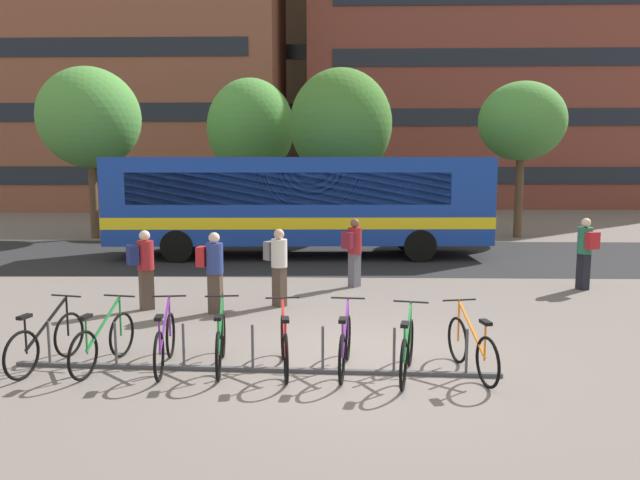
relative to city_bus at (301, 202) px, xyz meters
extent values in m
plane|color=#6B605B|center=(1.44, -10.19, -1.78)|extent=(200.00, 200.00, 0.00)
cube|color=#232326|center=(1.44, 0.00, -1.77)|extent=(80.00, 7.20, 0.01)
cube|color=#14389E|center=(-0.06, 0.00, 0.07)|extent=(12.09, 3.01, 2.70)
cube|color=yellow|center=(-0.06, 0.00, -0.58)|extent=(12.11, 3.03, 0.36)
cube|color=black|center=(5.38, 0.21, 1.20)|extent=(1.09, 2.33, 0.40)
cube|color=black|center=(5.91, 0.23, 0.34)|extent=(0.16, 2.19, 1.40)
cube|color=black|center=(-0.41, 1.23, 0.48)|extent=(9.84, 0.44, 0.97)
cube|color=black|center=(-0.32, -1.26, 0.48)|extent=(9.84, 0.44, 0.97)
cylinder|color=black|center=(3.61, 1.29, -1.28)|extent=(1.01, 0.34, 1.00)
cylinder|color=black|center=(3.70, -1.01, -1.28)|extent=(1.01, 0.34, 1.00)
cylinder|color=black|center=(-3.82, 1.01, -1.28)|extent=(1.01, 0.34, 1.00)
cylinder|color=black|center=(-3.74, -1.30, -1.28)|extent=(1.01, 0.34, 1.00)
cube|color=#47474C|center=(-0.11, -10.68, -1.75)|extent=(7.17, 0.40, 0.06)
cylinder|color=#47474C|center=(-3.18, -10.54, -1.43)|extent=(0.04, 0.04, 0.70)
cylinder|color=#47474C|center=(-2.16, -10.59, -1.43)|extent=(0.04, 0.04, 0.70)
cylinder|color=#47474C|center=(-1.14, -10.63, -1.43)|extent=(0.04, 0.04, 0.70)
cylinder|color=#47474C|center=(-0.11, -10.68, -1.43)|extent=(0.04, 0.04, 0.70)
cylinder|color=#47474C|center=(0.91, -10.72, -1.43)|extent=(0.04, 0.04, 0.70)
cylinder|color=#47474C|center=(1.93, -10.77, -1.43)|extent=(0.04, 0.04, 0.70)
cylinder|color=#47474C|center=(2.96, -10.82, -1.43)|extent=(0.04, 0.04, 0.70)
torus|color=black|center=(-3.09, -10.09, -1.42)|extent=(0.20, 0.70, 0.70)
torus|color=black|center=(-3.31, -11.08, -1.42)|extent=(0.20, 0.70, 0.70)
cube|color=black|center=(-3.19, -10.56, -1.11)|extent=(0.23, 0.91, 0.58)
cylinder|color=black|center=(-3.29, -10.98, -1.16)|extent=(0.04, 0.04, 0.55)
cube|color=black|center=(-3.29, -10.98, -0.90)|extent=(0.15, 0.24, 0.05)
cylinder|color=black|center=(-3.09, -10.11, -1.11)|extent=(0.04, 0.04, 0.65)
cylinder|color=black|center=(-3.09, -10.11, -0.80)|extent=(0.51, 0.14, 0.03)
torus|color=black|center=(-2.26, -10.07, -1.42)|extent=(0.17, 0.70, 0.70)
torus|color=black|center=(-2.44, -11.07, -1.42)|extent=(0.17, 0.70, 0.70)
cube|color=#1E7F38|center=(-2.35, -10.55, -1.11)|extent=(0.19, 0.91, 0.58)
cylinder|color=#1E7F38|center=(-2.42, -10.97, -1.16)|extent=(0.03, 0.03, 0.55)
cube|color=black|center=(-2.42, -10.97, -0.90)|extent=(0.14, 0.23, 0.05)
cylinder|color=#1E7F38|center=(-2.26, -10.09, -1.11)|extent=(0.04, 0.04, 0.65)
cylinder|color=black|center=(-2.26, -10.09, -0.80)|extent=(0.52, 0.12, 0.03)
torus|color=black|center=(-1.49, -10.07, -1.42)|extent=(0.13, 0.70, 0.70)
torus|color=black|center=(-1.37, -11.08, -1.42)|extent=(0.13, 0.70, 0.70)
cube|color=#702893|center=(-1.43, -10.55, -1.11)|extent=(0.14, 0.92, 0.58)
cylinder|color=#702893|center=(-1.38, -10.98, -1.16)|extent=(0.03, 0.03, 0.55)
cube|color=black|center=(-1.38, -10.98, -0.90)|extent=(0.13, 0.23, 0.05)
cylinder|color=#702893|center=(-1.49, -10.09, -1.11)|extent=(0.04, 0.04, 0.65)
cylinder|color=black|center=(-1.49, -10.09, -0.80)|extent=(0.52, 0.09, 0.03)
torus|color=black|center=(-0.67, -10.04, -1.42)|extent=(0.13, 0.70, 0.70)
torus|color=black|center=(-0.54, -11.05, -1.42)|extent=(0.13, 0.70, 0.70)
cube|color=#1E7F38|center=(-0.61, -10.53, -1.11)|extent=(0.15, 0.92, 0.58)
cylinder|color=#1E7F38|center=(-0.55, -10.95, -1.16)|extent=(0.03, 0.03, 0.55)
cube|color=black|center=(-0.55, -10.95, -0.90)|extent=(0.13, 0.23, 0.05)
cylinder|color=#1E7F38|center=(-0.67, -10.06, -1.11)|extent=(0.04, 0.04, 0.65)
cylinder|color=black|center=(-0.67, -10.06, -0.80)|extent=(0.52, 0.09, 0.03)
torus|color=black|center=(0.28, -10.13, -1.42)|extent=(0.14, 0.70, 0.70)
torus|color=black|center=(0.41, -11.14, -1.42)|extent=(0.14, 0.70, 0.70)
cube|color=red|center=(0.34, -10.62, -1.11)|extent=(0.15, 0.92, 0.58)
cylinder|color=red|center=(0.40, -11.04, -1.16)|extent=(0.03, 0.03, 0.55)
cube|color=black|center=(0.40, -11.04, -0.90)|extent=(0.13, 0.23, 0.05)
cylinder|color=red|center=(0.28, -10.15, -1.11)|extent=(0.04, 0.04, 0.65)
cylinder|color=black|center=(0.28, -10.15, -0.80)|extent=(0.52, 0.10, 0.03)
torus|color=black|center=(1.28, -10.13, -1.42)|extent=(0.12, 0.70, 0.70)
torus|color=black|center=(1.18, -11.14, -1.42)|extent=(0.12, 0.70, 0.70)
cube|color=#702893|center=(1.23, -10.62, -1.11)|extent=(0.13, 0.92, 0.58)
cylinder|color=#702893|center=(1.19, -11.04, -1.16)|extent=(0.03, 0.03, 0.55)
cube|color=black|center=(1.19, -11.04, -0.90)|extent=(0.12, 0.23, 0.05)
cylinder|color=#702893|center=(1.28, -10.15, -1.11)|extent=(0.04, 0.04, 0.65)
cylinder|color=black|center=(1.28, -10.15, -0.80)|extent=(0.52, 0.08, 0.03)
torus|color=black|center=(2.22, -10.35, -1.42)|extent=(0.19, 0.70, 0.70)
torus|color=black|center=(2.00, -11.34, -1.42)|extent=(0.19, 0.70, 0.70)
cube|color=#1E7F38|center=(2.11, -10.83, -1.11)|extent=(0.23, 0.91, 0.58)
cylinder|color=#1E7F38|center=(2.02, -11.25, -1.16)|extent=(0.04, 0.04, 0.55)
cube|color=black|center=(2.02, -11.25, -0.90)|extent=(0.14, 0.24, 0.05)
cylinder|color=#1E7F38|center=(2.21, -10.37, -1.11)|extent=(0.04, 0.04, 0.65)
cylinder|color=black|center=(2.21, -10.37, -0.80)|extent=(0.51, 0.14, 0.03)
torus|color=black|center=(2.95, -10.21, -1.42)|extent=(0.18, 0.70, 0.70)
torus|color=black|center=(3.15, -11.21, -1.42)|extent=(0.18, 0.70, 0.70)
cube|color=orange|center=(3.05, -10.69, -1.11)|extent=(0.21, 0.91, 0.58)
cylinder|color=orange|center=(3.13, -11.11, -1.16)|extent=(0.04, 0.04, 0.55)
cube|color=black|center=(3.13, -11.11, -0.90)|extent=(0.14, 0.24, 0.05)
cylinder|color=orange|center=(2.96, -10.23, -1.11)|extent=(0.04, 0.04, 0.65)
cylinder|color=black|center=(2.96, -10.23, -0.80)|extent=(0.52, 0.13, 0.03)
cube|color=#47382D|center=(-0.09, -6.74, -1.35)|extent=(0.33, 0.32, 0.85)
cylinder|color=beige|center=(-0.09, -6.74, -0.63)|extent=(0.48, 0.48, 0.59)
sphere|color=tan|center=(-0.09, -6.74, -0.23)|extent=(0.22, 0.22, 0.22)
cube|color=slate|center=(-0.29, -6.57, -0.60)|extent=(0.32, 0.33, 0.40)
cube|color=#47382D|center=(-2.82, -7.10, -1.35)|extent=(0.33, 0.31, 0.84)
cylinder|color=maroon|center=(-2.82, -7.10, -0.63)|extent=(0.47, 0.47, 0.60)
sphere|color=beige|center=(-2.82, -7.10, -0.23)|extent=(0.22, 0.22, 0.22)
cube|color=navy|center=(-3.03, -7.25, -0.60)|extent=(0.31, 0.33, 0.40)
cube|color=#565660|center=(1.57, -4.74, -1.36)|extent=(0.32, 0.33, 0.83)
cylinder|color=maroon|center=(1.57, -4.74, -0.63)|extent=(0.48, 0.48, 0.64)
sphere|color=brown|center=(1.57, -4.74, -0.20)|extent=(0.22, 0.22, 0.22)
cube|color=maroon|center=(1.39, -4.93, -0.60)|extent=(0.33, 0.32, 0.40)
cube|color=#47382D|center=(-1.33, -7.38, -1.36)|extent=(0.29, 0.24, 0.82)
cylinder|color=navy|center=(-1.33, -7.38, -0.65)|extent=(0.39, 0.39, 0.61)
sphere|color=beige|center=(-1.33, -7.38, -0.23)|extent=(0.22, 0.22, 0.22)
cube|color=#B21E23|center=(-1.58, -7.34, -0.62)|extent=(0.22, 0.30, 0.40)
cube|color=black|center=(7.06, -4.90, -1.34)|extent=(0.26, 0.30, 0.87)
cylinder|color=#23664C|center=(7.06, -4.90, -0.59)|extent=(0.42, 0.42, 0.63)
sphere|color=beige|center=(7.06, -4.90, -0.16)|extent=(0.22, 0.22, 0.22)
cube|color=#B21E23|center=(7.13, -5.15, -0.56)|extent=(0.32, 0.25, 0.40)
cylinder|color=brown|center=(-8.62, 4.38, -0.22)|extent=(0.32, 0.32, 3.11)
ellipsoid|color=#4C8E3D|center=(-8.62, 4.38, 3.02)|extent=(3.96, 3.96, 3.94)
cylinder|color=brown|center=(1.31, 4.81, -0.44)|extent=(0.32, 0.32, 2.68)
ellipsoid|color=#427A2D|center=(1.31, 4.81, 2.77)|extent=(4.07, 4.07, 4.40)
cylinder|color=brown|center=(8.55, 5.06, -0.10)|extent=(0.32, 0.32, 3.35)
ellipsoid|color=#4C8E3D|center=(8.55, 5.06, 2.90)|extent=(3.42, 3.42, 3.13)
cylinder|color=brown|center=(-2.83, 8.54, -0.42)|extent=(0.32, 0.32, 2.71)
ellipsoid|color=#4C8E3D|center=(-2.83, 8.54, 2.86)|extent=(4.02, 4.02, 4.52)
cube|color=brown|center=(-14.32, 22.43, 7.65)|extent=(23.40, 11.94, 18.86)
cube|color=black|center=(-14.32, 16.43, 0.49)|extent=(20.59, 0.06, 1.10)
cube|color=black|center=(-14.32, 16.43, 4.26)|extent=(20.59, 0.06, 1.10)
cube|color=black|center=(-14.32, 16.43, 8.03)|extent=(20.59, 0.06, 1.10)
cube|color=brown|center=(13.06, 24.75, 9.34)|extent=(27.58, 10.73, 22.22)
cube|color=black|center=(13.06, 19.35, 0.45)|extent=(24.27, 0.06, 1.10)
cube|color=black|center=(13.06, 19.35, 4.15)|extent=(24.27, 0.06, 1.10)
cube|color=black|center=(13.06, 19.35, 7.85)|extent=(24.27, 0.06, 1.10)
cube|color=tan|center=(2.12, 32.73, 6.94)|extent=(14.25, 12.34, 17.42)
cube|color=black|center=(2.12, 26.53, 0.84)|extent=(12.54, 0.06, 1.10)
cube|color=black|center=(2.12, 26.53, 5.19)|extent=(12.54, 0.06, 1.10)
cube|color=black|center=(2.12, 26.53, 9.55)|extent=(12.54, 0.06, 1.10)
camera|label=1|loc=(1.07, -18.88, 1.25)|focal=32.84mm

